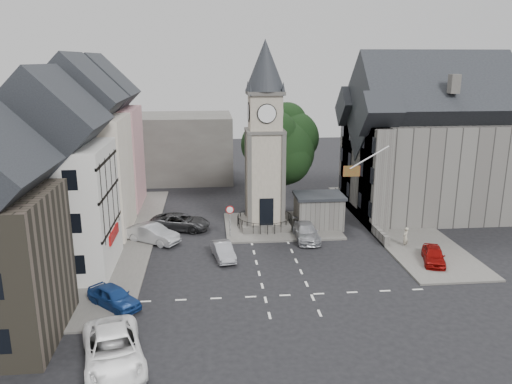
{
  "coord_description": "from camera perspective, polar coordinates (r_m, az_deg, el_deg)",
  "views": [
    {
      "loc": [
        -4.83,
        -34.29,
        14.59
      ],
      "look_at": [
        -1.05,
        5.0,
        4.09
      ],
      "focal_mm": 35.0,
      "sensor_mm": 36.0,
      "label": 1
    }
  ],
  "objects": [
    {
      "name": "pavement_west",
      "position": [
        43.51,
        -15.38,
        -5.16
      ],
      "size": [
        6.0,
        30.0,
        0.14
      ],
      "primitive_type": "cube",
      "color": "#595651",
      "rests_on": "ground"
    },
    {
      "name": "ground",
      "position": [
        37.57,
        2.35,
        -7.96
      ],
      "size": [
        120.0,
        120.0,
        0.0
      ],
      "primitive_type": "plane",
      "color": "black",
      "rests_on": "ground"
    },
    {
      "name": "backdrop_west",
      "position": [
        63.59,
        -11.93,
        4.99
      ],
      "size": [
        20.0,
        10.0,
        8.0
      ],
      "primitive_type": "cube",
      "color": "#4C4944",
      "rests_on": "ground"
    },
    {
      "name": "road_markings",
      "position": [
        32.63,
        3.68,
        -11.68
      ],
      "size": [
        20.0,
        8.0,
        0.01
      ],
      "primitive_type": "cube",
      "color": "silver",
      "rests_on": "ground"
    },
    {
      "name": "town_tree",
      "position": [
        48.38,
        2.7,
        5.82
      ],
      "size": [
        7.2,
        7.2,
        10.8
      ],
      "color": "black",
      "rests_on": "ground"
    },
    {
      "name": "car_west_grey",
      "position": [
        44.58,
        -8.67,
        -3.4
      ],
      "size": [
        5.64,
        3.57,
        1.45
      ],
      "primitive_type": "imported",
      "rotation": [
        0.0,
        0.0,
        1.33
      ],
      "color": "#2C2D2F",
      "rests_on": "ground"
    },
    {
      "name": "warning_sign_post",
      "position": [
        41.69,
        -3.0,
        -2.66
      ],
      "size": [
        0.7,
        0.19,
        2.85
      ],
      "color": "black",
      "rests_on": "ground"
    },
    {
      "name": "car_island_east",
      "position": [
        41.97,
        5.75,
        -4.55
      ],
      "size": [
        1.93,
        4.64,
        1.34
      ],
      "primitive_type": "imported",
      "rotation": [
        0.0,
        0.0,
        -0.01
      ],
      "color": "#A7A9AF",
      "rests_on": "ground"
    },
    {
      "name": "car_east_red",
      "position": [
        39.29,
        19.63,
        -6.82
      ],
      "size": [
        2.57,
        3.99,
        1.26
      ],
      "primitive_type": "imported",
      "rotation": [
        0.0,
        0.0,
        -0.32
      ],
      "color": "maroon",
      "rests_on": "ground"
    },
    {
      "name": "terrace_cream",
      "position": [
        44.34,
        -19.36,
        3.65
      ],
      "size": [
        8.1,
        7.6,
        12.8
      ],
      "color": "beige",
      "rests_on": "ground"
    },
    {
      "name": "terrace_pink",
      "position": [
        52.03,
        -17.34,
        5.37
      ],
      "size": [
        8.1,
        7.6,
        12.8
      ],
      "color": "#CD8D95",
      "rests_on": "ground"
    },
    {
      "name": "car_west_silver",
      "position": [
        41.89,
        -11.72,
        -4.69
      ],
      "size": [
        4.79,
        3.88,
        1.53
      ],
      "primitive_type": "imported",
      "rotation": [
        0.0,
        0.0,
        1.0
      ],
      "color": "#A8ABB0",
      "rests_on": "ground"
    },
    {
      "name": "stone_shelter",
      "position": [
        44.82,
        7.16,
        -2.14
      ],
      "size": [
        4.3,
        3.3,
        3.08
      ],
      "color": "#5C5955",
      "rests_on": "ground"
    },
    {
      "name": "flagpole",
      "position": [
        41.09,
        12.83,
        3.88
      ],
      "size": [
        3.68,
        0.1,
        2.74
      ],
      "color": "white",
      "rests_on": "ground"
    },
    {
      "name": "terrace_tudor",
      "position": [
        36.88,
        -22.15,
        0.61
      ],
      "size": [
        8.1,
        7.6,
        12.0
      ],
      "color": "silver",
      "rests_on": "ground"
    },
    {
      "name": "east_boundary_wall",
      "position": [
        48.56,
        11.56,
        -2.34
      ],
      "size": [
        0.4,
        16.0,
        0.9
      ],
      "primitive_type": "cube",
      "color": "#5C5955",
      "rests_on": "ground"
    },
    {
      "name": "east_building",
      "position": [
        50.37,
        18.57,
        4.61
      ],
      "size": [
        14.4,
        11.4,
        12.6
      ],
      "color": "#5C5955",
      "rests_on": "ground"
    },
    {
      "name": "pavement_east",
      "position": [
        47.77,
        15.45,
        -3.36
      ],
      "size": [
        6.0,
        26.0,
        0.14
      ],
      "primitive_type": "cube",
      "color": "#595651",
      "rests_on": "ground"
    },
    {
      "name": "pedestrian",
      "position": [
        41.79,
        16.71,
        -4.98
      ],
      "size": [
        0.72,
        0.7,
        1.67
      ],
      "primitive_type": "imported",
      "rotation": [
        0.0,
        0.0,
        3.85
      ],
      "color": "#AFA891",
      "rests_on": "ground"
    },
    {
      "name": "car_island_silver",
      "position": [
        37.99,
        -3.79,
        -6.73
      ],
      "size": [
        1.97,
        3.89,
        1.22
      ],
      "primitive_type": "imported",
      "rotation": [
        0.0,
        0.0,
        0.19
      ],
      "color": "#A0A1A9",
      "rests_on": "ground"
    },
    {
      "name": "central_island",
      "position": [
        45.15,
        2.87,
        -3.87
      ],
      "size": [
        10.0,
        8.0,
        0.16
      ],
      "primitive_type": "cube",
      "color": "#595651",
      "rests_on": "ground"
    },
    {
      "name": "clock_tower",
      "position": [
        43.04,
        1.02,
        6.25
      ],
      "size": [
        4.86,
        4.86,
        16.25
      ],
      "color": "#4C4944",
      "rests_on": "ground"
    },
    {
      "name": "car_west_blue",
      "position": [
        32.09,
        -15.93,
        -11.44
      ],
      "size": [
        3.88,
        3.86,
        1.33
      ],
      "primitive_type": "imported",
      "rotation": [
        0.0,
        0.0,
        0.79
      ],
      "color": "navy",
      "rests_on": "ground"
    },
    {
      "name": "van_sw_white",
      "position": [
        26.51,
        -16.0,
        -17.0
      ],
      "size": [
        4.16,
        6.51,
        1.67
      ],
      "primitive_type": "imported",
      "rotation": [
        0.0,
        0.0,
        0.25
      ],
      "color": "white",
      "rests_on": "ground"
    }
  ]
}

